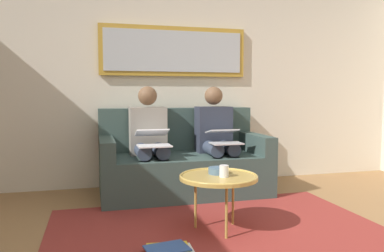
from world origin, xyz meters
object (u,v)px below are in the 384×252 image
at_px(cup, 224,171).
at_px(laptop_silver, 224,136).
at_px(couch, 182,163).
at_px(person_right, 149,138).
at_px(coffee_table, 218,178).
at_px(laptop_white, 153,138).
at_px(framed_mirror, 174,51).
at_px(magazine_stack, 170,250).
at_px(bowl, 218,171).
at_px(person_left, 216,136).

bearing_deg(cup, laptop_silver, -109.58).
xyz_separation_m(couch, person_right, (0.36, 0.07, 0.30)).
relative_size(coffee_table, laptop_white, 1.63).
bearing_deg(framed_mirror, laptop_white, 62.24).
bearing_deg(cup, couch, -88.76).
bearing_deg(magazine_stack, person_right, -93.34).
height_order(coffee_table, laptop_white, laptop_white).
bearing_deg(person_right, laptop_white, 90.00).
distance_m(couch, magazine_stack, 1.64).
distance_m(framed_mirror, magazine_stack, 2.51).
xyz_separation_m(couch, bowl, (-0.02, 1.14, 0.14)).
height_order(coffee_table, person_right, person_right).
relative_size(couch, person_right, 1.52).
distance_m(couch, coffee_table, 1.22).
xyz_separation_m(cup, person_right, (0.39, -1.20, 0.13)).
bearing_deg(person_right, person_left, 180.00).
relative_size(framed_mirror, bowl, 11.06).
bearing_deg(bowl, person_right, -70.27).
height_order(laptop_silver, laptop_white, laptop_white).
relative_size(bowl, person_right, 0.14).
xyz_separation_m(framed_mirror, person_right, (0.36, 0.46, -0.94)).
bearing_deg(cup, person_right, -71.87).
distance_m(laptop_white, magazine_stack, 1.39).
relative_size(coffee_table, person_right, 0.53).
distance_m(coffee_table, laptop_silver, 1.00).
height_order(cup, laptop_silver, laptop_silver).
height_order(framed_mirror, coffee_table, framed_mirror).
bearing_deg(bowl, couch, -88.96).
distance_m(bowl, magazine_stack, 0.76).
bearing_deg(person_right, couch, -169.45).
bearing_deg(coffee_table, bowl, -107.03).
bearing_deg(person_left, framed_mirror, -51.43).
distance_m(laptop_silver, magazine_stack, 1.59).
bearing_deg(couch, magazine_stack, 73.76).
xyz_separation_m(person_left, person_right, (0.73, 0.00, 0.00)).
height_order(couch, laptop_white, couch).
relative_size(coffee_table, cup, 6.71).
relative_size(coffee_table, laptop_silver, 1.78).
xyz_separation_m(framed_mirror, cup, (-0.03, 1.65, -1.08)).
xyz_separation_m(laptop_silver, laptop_white, (0.73, -0.01, 0.00)).
relative_size(coffee_table, bowl, 3.92).
relative_size(framed_mirror, magazine_stack, 5.15).
xyz_separation_m(person_left, magazine_stack, (0.82, 1.48, -0.58)).
xyz_separation_m(cup, laptop_white, (0.39, -0.96, 0.15)).
height_order(bowl, laptop_white, laptop_white).
bearing_deg(coffee_table, magazine_stack, 36.37).
bearing_deg(couch, laptop_silver, 139.07).
bearing_deg(laptop_silver, laptop_white, -1.01).
bearing_deg(framed_mirror, person_left, 128.57).
relative_size(framed_mirror, person_left, 1.50).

